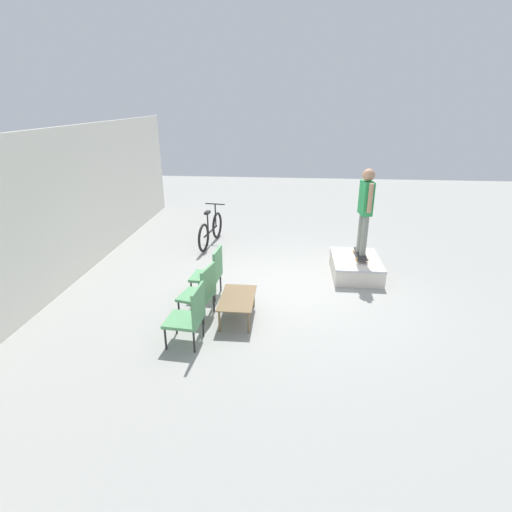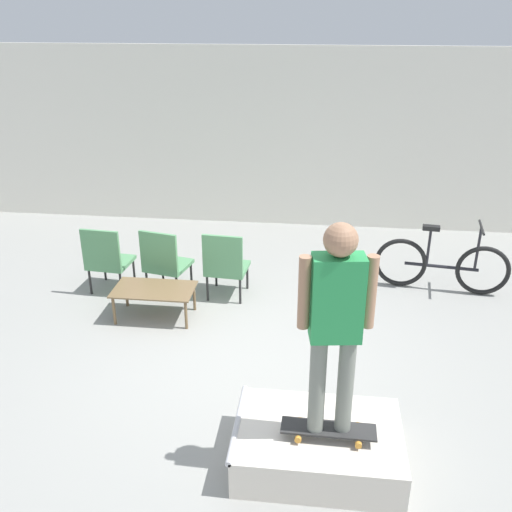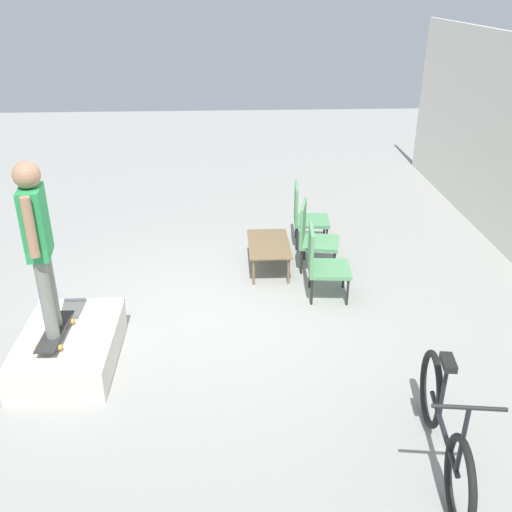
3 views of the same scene
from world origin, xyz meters
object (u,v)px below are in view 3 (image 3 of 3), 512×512
patio_chair_left (305,214)px  patio_chair_center (312,235)px  person_skater (38,236)px  coffee_table (269,246)px  patio_chair_right (321,261)px  bicycle (444,429)px  skate_ramp_box (69,348)px  skateboard_on_ramp (55,331)px

patio_chair_left → patio_chair_center: size_ratio=1.00×
person_skater → patio_chair_left: person_skater is taller
coffee_table → patio_chair_right: size_ratio=1.05×
patio_chair_left → bicycle: bearing=-167.8°
bicycle → skate_ramp_box: bearing=-107.4°
coffee_table → skate_ramp_box: bearing=-47.6°
skateboard_on_ramp → patio_chair_center: size_ratio=0.82×
person_skater → bicycle: person_skater is taller
patio_chair_left → patio_chair_center: 0.78m
skateboard_on_ramp → bicycle: bicycle is taller
skate_ramp_box → person_skater: bearing=-50.3°
skateboard_on_ramp → patio_chair_center: (-2.15, 2.94, 0.06)m
coffee_table → person_skater: bearing=-47.7°
skateboard_on_ramp → patio_chair_right: size_ratio=0.82×
skate_ramp_box → person_skater: (0.07, -0.09, 1.32)m
skate_ramp_box → patio_chair_left: bearing=135.1°
person_skater → patio_chair_right: bearing=106.5°
coffee_table → bicycle: size_ratio=0.56×
patio_chair_right → bicycle: size_ratio=0.54×
coffee_table → patio_chair_left: (-0.81, 0.60, 0.14)m
coffee_table → bicycle: bearing=17.8°
skate_ramp_box → patio_chair_center: (-2.07, 2.85, 0.32)m
skate_ramp_box → skateboard_on_ramp: bearing=-50.3°
patio_chair_center → bicycle: bicycle is taller
person_skater → coffee_table: size_ratio=1.79×
skate_ramp_box → patio_chair_left: patio_chair_left is taller
skateboard_on_ramp → patio_chair_left: bearing=135.9°
skate_ramp_box → person_skater: person_skater is taller
coffee_table → bicycle: 3.82m
coffee_table → patio_chair_right: 1.00m
skateboard_on_ramp → patio_chair_right: patio_chair_right is taller
patio_chair_center → patio_chair_right: same height
patio_chair_left → bicycle: 4.48m
patio_chair_left → person_skater: bearing=139.9°
patio_chair_left → patio_chair_center: (0.78, 0.00, 0.00)m
patio_chair_center → patio_chair_right: bearing=-167.6°
skateboard_on_ramp → bicycle: 3.82m
person_skater → patio_chair_center: size_ratio=1.88×
skateboard_on_ramp → patio_chair_right: (-1.33, 2.94, 0.06)m
skate_ramp_box → person_skater: size_ratio=0.79×
coffee_table → patio_chair_center: bearing=92.1°
patio_chair_right → coffee_table: bearing=41.9°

